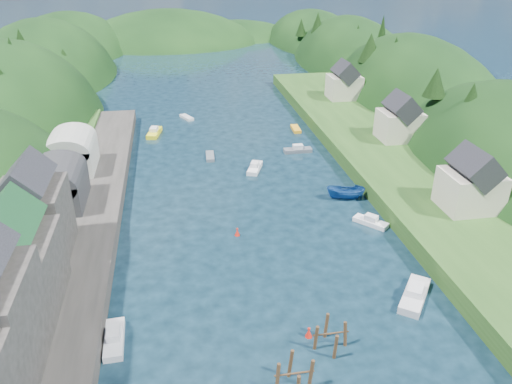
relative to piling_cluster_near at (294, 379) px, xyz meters
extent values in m
plane|color=black|center=(1.82, 51.23, -1.27)|extent=(600.00, 600.00, 0.00)
ellipsoid|color=black|center=(-43.18, 76.23, -10.37)|extent=(44.00, 75.56, 52.00)
ellipsoid|color=black|center=(-43.18, 119.23, -9.70)|extent=(44.00, 75.56, 48.19)
ellipsoid|color=black|center=(-43.18, 161.23, -8.09)|extent=(44.00, 75.56, 39.00)
ellipsoid|color=black|center=(46.82, 76.23, -9.67)|extent=(36.00, 75.56, 48.00)
ellipsoid|color=black|center=(46.82, 119.23, -9.05)|extent=(36.00, 75.56, 44.49)
ellipsoid|color=black|center=(46.82, 161.23, -7.57)|extent=(36.00, 75.56, 36.00)
ellipsoid|color=black|center=(-8.18, 171.23, -11.27)|extent=(80.00, 60.00, 44.00)
ellipsoid|color=black|center=(19.82, 181.23, -13.27)|extent=(70.00, 56.00, 36.00)
cone|color=black|center=(-38.43, 76.72, 12.28)|extent=(4.34, 4.34, 7.91)
cone|color=black|center=(-37.65, 85.61, 7.28)|extent=(5.28, 5.28, 5.42)
cone|color=black|center=(-42.22, 98.70, 11.27)|extent=(4.77, 4.77, 7.00)
cone|color=black|center=(-33.63, 101.25, 7.13)|extent=(4.07, 4.07, 4.82)
cone|color=black|center=(-38.38, 115.86, 8.44)|extent=(4.56, 4.56, 8.00)
cone|color=black|center=(-39.93, 128.11, 6.58)|extent=(4.75, 4.75, 5.04)
cone|color=black|center=(-39.50, 138.96, 7.46)|extent=(4.27, 4.27, 6.74)
cone|color=black|center=(38.57, 41.37, 9.07)|extent=(5.29, 5.29, 7.43)
cone|color=black|center=(37.02, 50.24, 10.75)|extent=(4.07, 4.07, 5.08)
cone|color=black|center=(41.42, 61.56, 7.12)|extent=(3.40, 3.40, 6.24)
cone|color=black|center=(41.41, 77.18, 9.96)|extent=(4.94, 4.94, 8.39)
cone|color=black|center=(37.39, 81.81, 11.02)|extent=(5.25, 5.25, 6.48)
cone|color=black|center=(45.78, 95.50, 11.85)|extent=(3.36, 3.36, 9.32)
cone|color=black|center=(43.66, 106.96, 9.19)|extent=(4.57, 4.57, 6.61)
cone|color=black|center=(42.12, 119.17, 7.56)|extent=(3.59, 3.59, 5.78)
cone|color=black|center=(38.16, 127.71, 10.46)|extent=(4.14, 4.14, 6.27)
cone|color=black|center=(36.49, 141.31, 7.22)|extent=(3.83, 3.83, 5.68)
cube|color=#2D2B28|center=(-22.18, 21.23, -0.27)|extent=(12.00, 110.00, 2.00)
cube|color=#2D2B28|center=(-24.18, 13.23, 4.23)|extent=(8.00, 9.00, 7.00)
cube|color=#1E592D|center=(-24.18, 13.23, 8.69)|extent=(5.88, 9.36, 5.88)
cube|color=#2D2B28|center=(-24.18, 22.23, 4.73)|extent=(7.00, 8.00, 8.00)
cube|color=black|center=(-24.18, 22.23, 9.57)|extent=(5.15, 8.32, 5.15)
cube|color=#2D2D30|center=(-24.18, 34.23, 2.73)|extent=(7.00, 9.00, 4.00)
cylinder|color=#2D2D30|center=(-24.18, 34.23, 4.73)|extent=(7.00, 9.00, 7.00)
cube|color=#B2B2A8|center=(-24.18, 46.23, 2.73)|extent=(7.00, 9.00, 4.00)
cylinder|color=#B2B2A8|center=(-24.18, 46.23, 4.73)|extent=(7.00, 9.00, 7.00)
cube|color=#234719|center=(26.82, 41.23, -0.07)|extent=(16.00, 120.00, 2.40)
cube|color=beige|center=(28.82, 23.23, 3.63)|extent=(7.00, 6.00, 5.00)
cube|color=black|center=(28.82, 23.23, 6.97)|extent=(5.15, 6.24, 5.15)
cube|color=beige|center=(30.82, 49.23, 3.63)|extent=(7.00, 6.00, 5.00)
cube|color=black|center=(30.82, 49.23, 6.97)|extent=(5.15, 6.24, 5.15)
cube|color=beige|center=(29.82, 76.23, 3.63)|extent=(7.00, 6.00, 5.00)
cube|color=black|center=(29.82, 76.23, 6.97)|extent=(5.15, 6.24, 5.15)
cylinder|color=#382314|center=(1.41, 0.00, -0.03)|extent=(0.32, 0.32, 3.67)
cylinder|color=#382314|center=(0.00, 1.41, -0.03)|extent=(0.32, 0.32, 3.67)
cylinder|color=#382314|center=(-1.41, 0.00, -0.03)|extent=(0.32, 0.32, 3.67)
cylinder|color=#382314|center=(0.00, 0.00, 0.57)|extent=(3.38, 0.16, 0.16)
cylinder|color=#382314|center=(5.85, 4.21, -0.20)|extent=(0.32, 0.32, 3.34)
cylinder|color=#382314|center=(4.45, 5.62, -0.20)|extent=(0.32, 0.32, 3.34)
cylinder|color=#382314|center=(3.05, 4.21, -0.20)|extent=(0.32, 0.32, 3.34)
cylinder|color=#382314|center=(4.45, 2.81, -0.20)|extent=(0.32, 0.32, 3.34)
cylinder|color=#382314|center=(4.45, 4.21, 0.37)|extent=(3.36, 0.16, 0.16)
cone|color=red|center=(2.88, 5.90, -0.82)|extent=(0.70, 0.70, 0.90)
sphere|color=red|center=(2.88, 5.90, -0.32)|extent=(0.30, 0.30, 0.30)
cone|color=red|center=(-1.29, 25.28, -0.82)|extent=(0.70, 0.70, 0.90)
sphere|color=red|center=(-1.29, 25.28, -0.32)|extent=(0.30, 0.30, 0.30)
cube|color=silver|center=(15.28, 9.48, -0.87)|extent=(5.55, 6.38, 0.90)
cube|color=silver|center=(15.28, 9.48, -0.02)|extent=(2.53, 2.68, 0.70)
imported|color=#19488C|center=(15.63, 32.71, -0.32)|extent=(5.93, 2.94, 2.19)
cube|color=yellow|center=(-12.17, 65.45, -0.90)|extent=(3.10, 6.19, 0.83)
cube|color=silver|center=(-12.17, 65.45, -0.09)|extent=(1.76, 2.30, 0.70)
cube|color=orange|center=(15.77, 63.43, -1.00)|extent=(1.60, 4.34, 0.60)
cube|color=silver|center=(-5.48, 74.57, -1.01)|extent=(3.00, 4.32, 0.58)
cube|color=silver|center=(-15.18, 8.22, -0.94)|extent=(1.88, 5.29, 0.73)
cube|color=silver|center=(-15.18, 8.22, -0.19)|extent=(1.26, 1.87, 0.70)
cube|color=#575D64|center=(13.29, 51.87, -0.95)|extent=(5.02, 1.68, 0.70)
cube|color=silver|center=(13.29, 51.87, -0.22)|extent=(1.76, 1.17, 0.70)
cube|color=white|center=(16.57, 25.10, -0.98)|extent=(4.22, 4.47, 0.65)
cube|color=silver|center=(16.57, 25.10, -0.27)|extent=(1.88, 1.92, 0.70)
cube|color=white|center=(4.36, 45.31, -0.95)|extent=(3.40, 5.36, 0.71)
cube|color=silver|center=(4.36, 45.31, -0.21)|extent=(1.74, 2.09, 0.70)
cube|color=slate|center=(-2.45, 51.84, -1.01)|extent=(1.57, 4.22, 0.58)
camera|label=1|loc=(-8.14, -28.98, 31.99)|focal=35.00mm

